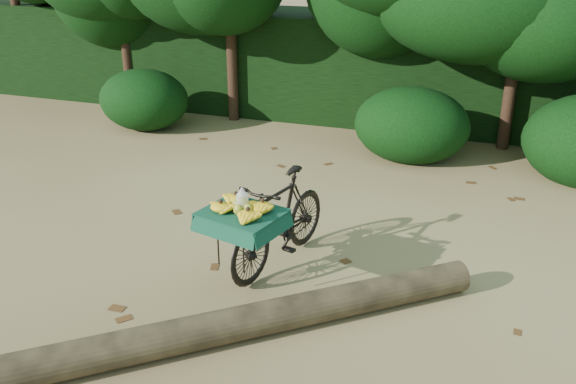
% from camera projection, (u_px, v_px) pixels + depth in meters
% --- Properties ---
extents(ground, '(80.00, 80.00, 0.00)m').
position_uv_depth(ground, '(180.00, 283.00, 5.82)').
color(ground, tan).
rests_on(ground, ground).
extents(vendor_bicycle, '(0.95, 1.77, 0.97)m').
position_uv_depth(vendor_bicycle, '(278.00, 220.00, 5.98)').
color(vendor_bicycle, black).
rests_on(vendor_bicycle, ground).
extents(fallen_log, '(3.21, 2.77, 0.29)m').
position_uv_depth(fallen_log, '(259.00, 319.00, 5.03)').
color(fallen_log, brown).
rests_on(fallen_log, ground).
extents(hedge_backdrop, '(26.00, 1.80, 1.80)m').
position_uv_depth(hedge_backdrop, '(347.00, 66.00, 10.94)').
color(hedge_backdrop, black).
rests_on(hedge_backdrop, ground).
extents(tree_row, '(14.50, 2.00, 4.00)m').
position_uv_depth(tree_row, '(299.00, 5.00, 10.02)').
color(tree_row, black).
rests_on(tree_row, ground).
extents(bush_clumps, '(8.80, 1.70, 0.90)m').
position_uv_depth(bush_clumps, '(345.00, 122.00, 9.23)').
color(bush_clumps, black).
rests_on(bush_clumps, ground).
extents(leaf_litter, '(7.00, 7.30, 0.01)m').
position_uv_depth(leaf_litter, '(210.00, 252.00, 6.39)').
color(leaf_litter, '#523115').
rests_on(leaf_litter, ground).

